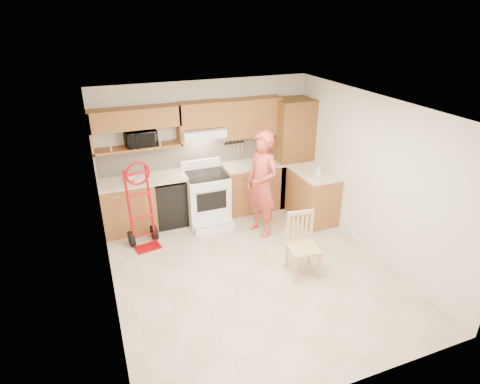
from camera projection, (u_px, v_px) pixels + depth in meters
floor at (252, 271)px, 6.12m from camera, size 4.00×4.50×0.02m
ceiling at (254, 106)px, 5.06m from camera, size 4.00×4.50×0.02m
wall_back at (206, 148)px, 7.50m from camera, size 4.00×0.02×2.50m
wall_front at (349, 294)px, 3.68m from camera, size 4.00×0.02×2.50m
wall_left at (103, 222)px, 4.93m from camera, size 0.02×4.50×2.50m
wall_right at (371, 176)px, 6.26m from camera, size 0.02×4.50×2.50m
backsplash at (206, 151)px, 7.50m from camera, size 3.92×0.03×0.55m
lower_cab_left at (128, 207)px, 7.06m from camera, size 0.90×0.60×0.90m
dishwasher at (170, 201)px, 7.32m from camera, size 0.60×0.60×0.85m
lower_cab_right at (252, 187)px, 7.85m from camera, size 1.14×0.60×0.90m
countertop_left at (143, 180)px, 6.96m from camera, size 1.50×0.63×0.04m
countertop_right at (253, 164)px, 7.65m from camera, size 1.14×0.63×0.04m
cab_return_right at (312, 196)px, 7.46m from camera, size 0.60×1.00×0.90m
countertop_return at (314, 173)px, 7.26m from camera, size 0.63×1.00×0.04m
pantry_tall at (291, 153)px, 7.87m from camera, size 0.70×0.60×2.10m
upper_cab_left at (135, 118)px, 6.63m from camera, size 1.50×0.33×0.34m
upper_shelf_mw at (138, 147)px, 6.85m from camera, size 1.50×0.33×0.04m
upper_cab_center at (201, 114)px, 7.02m from camera, size 0.76×0.33×0.44m
upper_cab_right at (251, 117)px, 7.40m from camera, size 1.14×0.33×0.70m
range_hood at (202, 132)px, 7.10m from camera, size 0.76×0.46×0.14m
knife_strip at (234, 146)px, 7.64m from camera, size 0.40×0.05×0.29m
microwave at (141, 138)px, 6.80m from camera, size 0.54×0.40×0.28m
range at (207, 195)px, 7.27m from camera, size 0.75×0.99×1.11m
person at (262, 185)px, 6.78m from camera, size 0.62×0.77×1.84m
hand_truck at (142, 210)px, 6.48m from camera, size 0.60×0.57×1.35m
dining_chair at (304, 246)px, 5.85m from camera, size 0.48×0.52×0.96m
soap_bottle at (319, 170)px, 7.09m from camera, size 0.11×0.11×0.18m
bowl at (133, 179)px, 6.89m from camera, size 0.30×0.30×0.06m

